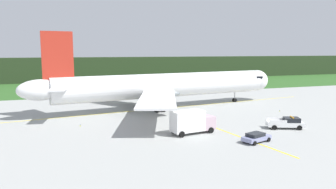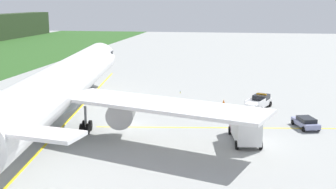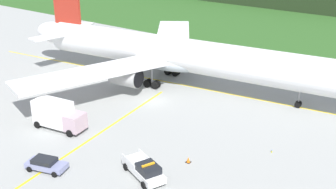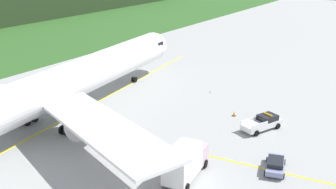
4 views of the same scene
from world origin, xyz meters
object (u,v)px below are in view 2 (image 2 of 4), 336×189
Objects in this scene: catering_truck at (245,125)px; apron_cone at (224,102)px; ops_pickup_truck at (259,102)px; airliner at (61,86)px; staff_car at (306,122)px.

apron_cone is at bearing 9.16° from catering_truck.
catering_truck reaches higher than ops_pickup_truck.
ops_pickup_truck is at bearing -7.86° from catering_truck.
airliner is 12.50× the size of staff_car.
airliner is 26.87m from ops_pickup_truck.
airliner is at bearing 118.38° from ops_pickup_truck.
ops_pickup_truck reaches higher than staff_car.
apron_cone is at bearing 41.99° from staff_car.
ops_pickup_truck is 9.30× the size of apron_cone.
ops_pickup_truck is 10.29m from staff_car.
airliner is 21.65m from catering_truck.
ops_pickup_truck is at bearing 28.74° from staff_car.
apron_cone is (17.39, 2.81, -1.53)m from catering_truck.
airliner reaches higher than ops_pickup_truck.
airliner is 8.10× the size of catering_truck.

